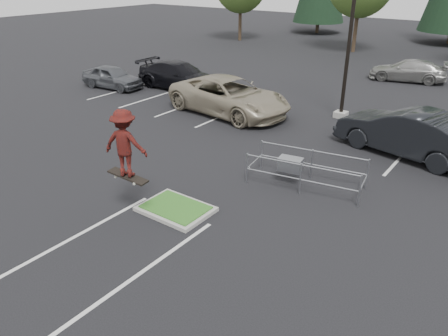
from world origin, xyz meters
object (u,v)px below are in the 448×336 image
Objects in this scene: car_l_black at (179,75)px; car_r_charc at (408,132)px; cart_corral at (294,165)px; skateboarder at (125,143)px; light_pole at (351,24)px; car_far_silver at (409,71)px; car_l_tan at (229,96)px; car_l_grey at (112,77)px.

car_r_charc is at bearing -101.04° from car_l_black.
skateboarder reaches higher than cart_corral.
skateboarder reaches higher than car_l_black.
car_far_silver is at bearing 86.85° from light_pole.
car_l_tan is 1.16× the size of car_r_charc.
car_l_grey is (-15.56, 5.22, -0.00)m from cart_corral.
car_r_charc is at bearing -95.62° from car_l_grey.
skateboarder is at bearing -131.04° from cart_corral.
car_r_charc is (5.43, 9.97, -1.44)m from skateboarder.
car_l_tan is 9.00m from car_r_charc.
skateboarder is 15.52m from car_l_black.
car_l_black is (-12.06, 7.58, 0.12)m from cart_corral.
skateboarder is at bearing -154.03° from car_l_tan.
car_far_silver is (0.55, 10.00, -3.85)m from light_pole.
light_pole is 11.16m from car_l_black.
car_r_charc reaches higher than car_l_black.
car_far_silver is at bearing -16.76° from car_l_tan.
light_pole is at bearing -114.90° from car_r_charc.
car_l_tan is 5.96m from car_l_black.
cart_corral is 16.41m from car_l_grey.
light_pole reaches higher than car_l_grey.
light_pole is 1.76× the size of car_r_charc.
light_pole is 1.79× the size of car_l_black.
skateboarder is 0.45× the size of car_far_silver.
light_pole is 2.47× the size of car_l_grey.
light_pole is 9.08m from cart_corral.
light_pole is 14.80m from car_l_grey.
car_l_black reaches higher than cart_corral.
car_l_grey is (-3.50, -2.36, -0.12)m from car_l_black.
car_l_tan is at bearing -36.08° from car_far_silver.
light_pole is 1.51× the size of car_l_tan.
car_l_black is at bearing 73.96° from car_l_tan.
cart_corral is 0.62× the size of car_l_tan.
skateboarder reaches higher than car_far_silver.
car_r_charc is at bearing -138.22° from skateboarder.
car_l_tan is at bearing -90.36° from skateboarder.
light_pole reaches higher than car_l_tan.
car_l_tan is at bearing -150.73° from light_pole.
car_l_grey is at bearing 151.69° from cart_corral.
skateboarder is at bearing -96.28° from light_pole.
car_l_black is at bearing -87.66° from car_r_charc.
skateboarder is 0.39× the size of car_l_black.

